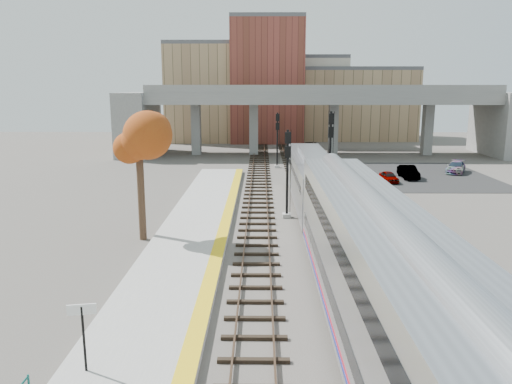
# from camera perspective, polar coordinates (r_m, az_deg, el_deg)

# --- Properties ---
(ground) EXTENTS (160.00, 160.00, 0.00)m
(ground) POSITION_cam_1_polar(r_m,az_deg,el_deg) (26.24, 7.11, -8.81)
(ground) COLOR #47423D
(ground) RESTS_ON ground
(platform) EXTENTS (4.50, 60.00, 0.35)m
(platform) POSITION_cam_1_polar(r_m,az_deg,el_deg) (26.36, -8.91, -8.36)
(platform) COLOR #9E9E99
(platform) RESTS_ON ground
(yellow_strip) EXTENTS (0.70, 60.00, 0.01)m
(yellow_strip) POSITION_cam_1_polar(r_m,az_deg,el_deg) (26.06, -4.76, -8.08)
(yellow_strip) COLOR yellow
(yellow_strip) RESTS_ON platform
(tracks) EXTENTS (10.70, 95.00, 0.25)m
(tracks) POSITION_cam_1_polar(r_m,az_deg,el_deg) (38.19, 6.43, -2.05)
(tracks) COLOR black
(tracks) RESTS_ON ground
(overpass) EXTENTS (54.00, 12.00, 9.50)m
(overpass) POSITION_cam_1_polar(r_m,az_deg,el_deg) (69.90, 7.16, 9.01)
(overpass) COLOR slate
(overpass) RESTS_ON ground
(buildings_far) EXTENTS (43.00, 21.00, 20.60)m
(buildings_far) POSITION_cam_1_polar(r_m,az_deg,el_deg) (91.05, 3.32, 11.04)
(buildings_far) COLOR tan
(buildings_far) RESTS_ON ground
(parking_lot) EXTENTS (14.00, 18.00, 0.04)m
(parking_lot) POSITION_cam_1_polar(r_m,az_deg,el_deg) (55.82, 18.28, 1.80)
(parking_lot) COLOR black
(parking_lot) RESTS_ON ground
(locomotive) EXTENTS (3.02, 19.05, 4.10)m
(locomotive) POSITION_cam_1_polar(r_m,az_deg,el_deg) (39.10, 6.40, 1.58)
(locomotive) COLOR #A8AAB2
(locomotive) RESTS_ON ground
(coach) EXTENTS (3.03, 25.00, 5.00)m
(coach) POSITION_cam_1_polar(r_m,az_deg,el_deg) (17.39, 13.92, -10.22)
(coach) COLOR #A8AAB2
(coach) RESTS_ON ground
(signal_mast_near) EXTENTS (0.60, 0.64, 6.33)m
(signal_mast_near) POSITION_cam_1_polar(r_m,az_deg,el_deg) (35.43, 3.59, 1.74)
(signal_mast_near) COLOR #9E9E99
(signal_mast_near) RESTS_ON ground
(signal_mast_mid) EXTENTS (0.60, 0.64, 7.21)m
(signal_mast_mid) POSITION_cam_1_polar(r_m,az_deg,el_deg) (43.64, 8.46, 4.37)
(signal_mast_mid) COLOR #9E9E99
(signal_mast_mid) RESTS_ON ground
(signal_mast_far) EXTENTS (0.60, 0.64, 6.38)m
(signal_mast_far) POSITION_cam_1_polar(r_m,az_deg,el_deg) (57.87, 2.45, 5.75)
(signal_mast_far) COLOR #9E9E99
(signal_mast_far) RESTS_ON ground
(station_sign) EXTENTS (0.89, 0.21, 2.27)m
(station_sign) POSITION_cam_1_polar(r_m,az_deg,el_deg) (17.06, -19.19, -14.01)
(station_sign) COLOR black
(station_sign) RESTS_ON platform
(tree) EXTENTS (3.60, 3.60, 7.96)m
(tree) POSITION_cam_1_polar(r_m,az_deg,el_deg) (30.61, -13.25, 5.34)
(tree) COLOR #382619
(tree) RESTS_ON ground
(car_a) EXTENTS (1.56, 3.21, 1.06)m
(car_a) POSITION_cam_1_polar(r_m,az_deg,el_deg) (50.81, 14.94, 1.68)
(car_a) COLOR #99999E
(car_a) RESTS_ON parking_lot
(car_b) EXTENTS (1.41, 3.99, 1.31)m
(car_b) POSITION_cam_1_polar(r_m,az_deg,el_deg) (53.46, 17.02, 2.19)
(car_b) COLOR #99999E
(car_b) RESTS_ON parking_lot
(car_c) EXTENTS (3.53, 4.65, 1.26)m
(car_c) POSITION_cam_1_polar(r_m,az_deg,el_deg) (58.71, 21.87, 2.66)
(car_c) COLOR #99999E
(car_c) RESTS_ON parking_lot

